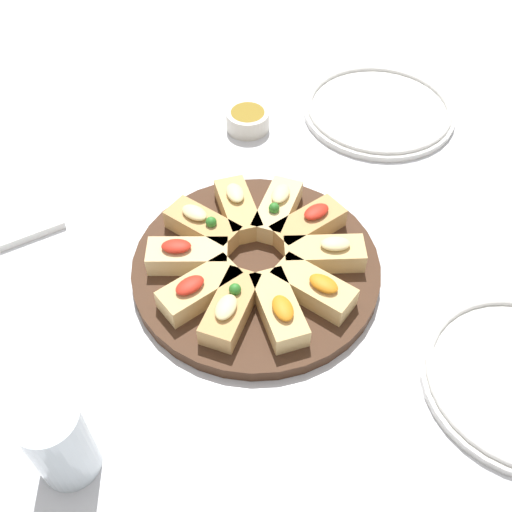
% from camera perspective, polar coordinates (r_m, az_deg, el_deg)
% --- Properties ---
extents(ground_plane, '(3.00, 3.00, 0.00)m').
position_cam_1_polar(ground_plane, '(0.79, 0.00, -1.54)').
color(ground_plane, silver).
extents(serving_board, '(0.32, 0.32, 0.02)m').
position_cam_1_polar(serving_board, '(0.78, 0.00, -1.12)').
color(serving_board, '#422819').
rests_on(serving_board, ground_plane).
extents(focaccia_slice_0, '(0.11, 0.08, 0.04)m').
position_cam_1_polar(focaccia_slice_0, '(0.74, 5.55, -3.05)').
color(focaccia_slice_0, '#DBB775').
rests_on(focaccia_slice_0, serving_board).
extents(focaccia_slice_1, '(0.09, 0.11, 0.04)m').
position_cam_1_polar(focaccia_slice_1, '(0.77, 6.56, 0.25)').
color(focaccia_slice_1, '#DBB775').
rests_on(focaccia_slice_1, serving_board).
extents(focaccia_slice_2, '(0.05, 0.11, 0.04)m').
position_cam_1_polar(focaccia_slice_2, '(0.80, 5.03, 2.96)').
color(focaccia_slice_2, tan).
rests_on(focaccia_slice_2, serving_board).
extents(focaccia_slice_3, '(0.10, 0.11, 0.04)m').
position_cam_1_polar(focaccia_slice_3, '(0.82, 2.05, 4.49)').
color(focaccia_slice_3, '#E5C689').
rests_on(focaccia_slice_3, serving_board).
extents(focaccia_slice_4, '(0.11, 0.07, 0.04)m').
position_cam_1_polar(focaccia_slice_4, '(0.82, -1.75, 4.56)').
color(focaccia_slice_4, tan).
rests_on(focaccia_slice_4, serving_board).
extents(focaccia_slice_5, '(0.11, 0.08, 0.04)m').
position_cam_1_polar(focaccia_slice_5, '(0.80, -5.11, 2.88)').
color(focaccia_slice_5, tan).
rests_on(focaccia_slice_5, serving_board).
extents(focaccia_slice_6, '(0.09, 0.11, 0.04)m').
position_cam_1_polar(focaccia_slice_6, '(0.77, -6.59, 0.05)').
color(focaccia_slice_6, '#E5C689').
rests_on(focaccia_slice_6, serving_board).
extents(focaccia_slice_7, '(0.05, 0.11, 0.04)m').
position_cam_1_polar(focaccia_slice_7, '(0.73, -5.43, -3.19)').
color(focaccia_slice_7, '#DBB775').
rests_on(focaccia_slice_7, serving_board).
extents(focaccia_slice_8, '(0.10, 0.11, 0.04)m').
position_cam_1_polar(focaccia_slice_8, '(0.72, -2.45, -4.96)').
color(focaccia_slice_8, tan).
rests_on(focaccia_slice_8, serving_board).
extents(focaccia_slice_9, '(0.11, 0.07, 0.04)m').
position_cam_1_polar(focaccia_slice_9, '(0.71, 2.20, -5.08)').
color(focaccia_slice_9, '#DBB775').
rests_on(focaccia_slice_9, serving_board).
extents(plate_left, '(0.25, 0.25, 0.02)m').
position_cam_1_polar(plate_left, '(1.06, 11.61, 13.49)').
color(plate_left, white).
rests_on(plate_left, ground_plane).
extents(water_glass, '(0.06, 0.06, 0.11)m').
position_cam_1_polar(water_glass, '(0.64, -18.20, -16.38)').
color(water_glass, silver).
rests_on(water_glass, ground_plane).
extents(napkin_stack, '(0.14, 0.12, 0.01)m').
position_cam_1_polar(napkin_stack, '(0.93, -22.26, 4.11)').
color(napkin_stack, white).
rests_on(napkin_stack, ground_plane).
extents(dipping_bowl, '(0.07, 0.07, 0.03)m').
position_cam_1_polar(dipping_bowl, '(1.00, -0.79, 12.87)').
color(dipping_bowl, silver).
rests_on(dipping_bowl, ground_plane).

